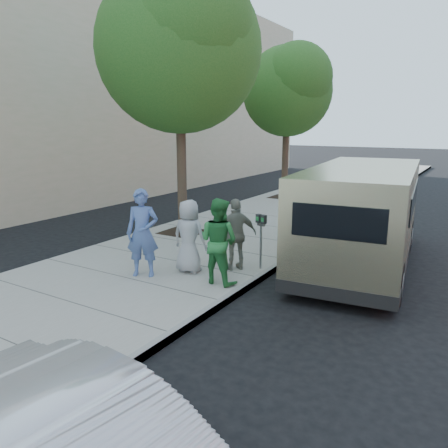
{
  "coord_description": "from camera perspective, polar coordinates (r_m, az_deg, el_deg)",
  "views": [
    {
      "loc": [
        5.45,
        -7.96,
        3.35
      ],
      "look_at": [
        0.35,
        0.44,
        1.1
      ],
      "focal_mm": 35.0,
      "sensor_mm": 36.0,
      "label": 1
    }
  ],
  "objects": [
    {
      "name": "sidewalk",
      "position": [
        10.76,
        -7.41,
        -4.94
      ],
      "size": [
        5.0,
        60.0,
        0.15
      ],
      "primitive_type": "cube",
      "color": "gray",
      "rests_on": "ground"
    },
    {
      "name": "person_gray_shirt",
      "position": [
        9.58,
        -4.58,
        -1.6
      ],
      "size": [
        0.83,
        0.58,
        1.62
      ],
      "primitive_type": "imported",
      "rotation": [
        0.0,
        0.0,
        3.23
      ],
      "color": "#9E9EA0",
      "rests_on": "sidewalk"
    },
    {
      "name": "tree_far",
      "position": [
        19.61,
        8.42,
        17.26
      ],
      "size": [
        3.92,
        3.8,
        6.49
      ],
      "color": "black",
      "rests_on": "sidewalk"
    },
    {
      "name": "person_officer",
      "position": [
        9.43,
        -10.59,
        -1.16
      ],
      "size": [
        0.82,
        0.72,
        1.89
      ],
      "primitive_type": "imported",
      "rotation": [
        0.0,
        0.0,
        0.48
      ],
      "color": "#4C67A2",
      "rests_on": "sidewalk"
    },
    {
      "name": "parking_meter",
      "position": [
        9.76,
        4.85,
        -0.74
      ],
      "size": [
        0.27,
        0.15,
        1.25
      ],
      "rotation": [
        0.0,
        0.0,
        -0.25
      ],
      "color": "gray",
      "rests_on": "sidewalk"
    },
    {
      "name": "person_green_shirt",
      "position": [
        8.87,
        -0.7,
        -2.24
      ],
      "size": [
        0.9,
        0.72,
        1.77
      ],
      "primitive_type": "imported",
      "rotation": [
        0.0,
        0.0,
        3.08
      ],
      "color": "#287A39",
      "rests_on": "sidewalk"
    },
    {
      "name": "tree_near",
      "position": [
        13.1,
        -5.72,
        22.49
      ],
      "size": [
        4.62,
        4.6,
        7.53
      ],
      "color": "black",
      "rests_on": "sidewalk"
    },
    {
      "name": "ground",
      "position": [
        10.22,
        -2.98,
        -6.27
      ],
      "size": [
        120.0,
        120.0,
        0.0
      ],
      "primitive_type": "plane",
      "color": "black",
      "rests_on": "ground"
    },
    {
      "name": "curb_face",
      "position": [
        9.5,
        4.28,
        -7.31
      ],
      "size": [
        0.12,
        60.0,
        0.16
      ],
      "primitive_type": "cube",
      "color": "gray",
      "rests_on": "ground"
    },
    {
      "name": "van",
      "position": [
        10.86,
        17.56,
        1.24
      ],
      "size": [
        2.8,
        6.65,
        2.4
      ],
      "rotation": [
        0.0,
        0.0,
        0.11
      ],
      "color": "#C9C090",
      "rests_on": "ground"
    },
    {
      "name": "person_striped_polo",
      "position": [
        9.71,
        1.62,
        -1.39
      ],
      "size": [
        0.92,
        0.97,
        1.61
      ],
      "primitive_type": "imported",
      "rotation": [
        0.0,
        0.0,
        4.0
      ],
      "color": "gray",
      "rests_on": "sidewalk"
    }
  ]
}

